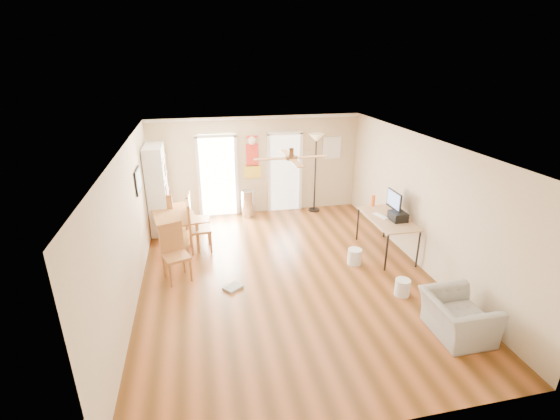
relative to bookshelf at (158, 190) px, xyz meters
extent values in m
plane|color=brown|center=(2.52, -2.75, -1.05)|extent=(7.00, 7.00, 0.00)
cube|color=red|center=(2.39, 0.73, 0.50)|extent=(0.46, 0.03, 1.10)
cube|color=white|center=(4.57, 0.72, 0.65)|extent=(0.50, 0.04, 0.60)
cube|color=black|center=(-0.21, -1.35, 0.65)|extent=(0.04, 0.66, 0.48)
cylinder|color=#ADADB0|center=(2.20, 0.46, -0.70)|extent=(0.35, 0.35, 0.72)
cube|color=white|center=(4.72, -2.14, -0.23)|extent=(0.23, 0.40, 0.01)
cube|color=black|center=(4.97, -2.42, -0.14)|extent=(0.31, 0.36, 0.18)
cylinder|color=orange|center=(4.82, -1.52, -0.11)|extent=(0.10, 0.10, 0.26)
cylinder|color=silver|center=(4.00, -2.59, -0.89)|extent=(0.30, 0.30, 0.33)
cylinder|color=silver|center=(4.40, -3.84, -0.90)|extent=(0.32, 0.32, 0.31)
cube|color=gray|center=(1.45, -3.00, -1.03)|extent=(0.40, 0.38, 0.04)
imported|color=#979692|center=(4.67, -4.99, -0.74)|extent=(0.87, 0.99, 0.64)
camera|label=1|loc=(0.99, -9.27, 2.95)|focal=25.19mm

